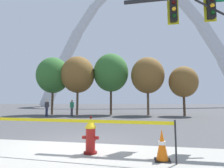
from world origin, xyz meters
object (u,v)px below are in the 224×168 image
object	(u,v)px
pedestrian_walking_left	(47,108)
traffic_signal_gantry	(220,31)
traffic_cone_by_hydrant	(162,145)
monument_arch	(136,46)
pedestrian_standing_center	(72,108)
fire_hydrant	(91,136)

from	to	relation	value
pedestrian_walking_left	traffic_signal_gantry	bearing A→B (deg)	-34.78
traffic_signal_gantry	traffic_cone_by_hydrant	bearing A→B (deg)	-133.26
monument_arch	pedestrian_walking_left	xyz separation A→B (m)	(-6.97, -35.92, -17.36)
pedestrian_walking_left	pedestrian_standing_center	xyz separation A→B (m)	(2.23, 0.73, 0.00)
fire_hydrant	pedestrian_standing_center	distance (m)	12.72
pedestrian_walking_left	traffic_cone_by_hydrant	bearing A→B (deg)	-49.06
monument_arch	pedestrian_standing_center	size ratio (longest dim) A/B	37.92
traffic_cone_by_hydrant	pedestrian_walking_left	distance (m)	14.58
fire_hydrant	traffic_cone_by_hydrant	distance (m)	1.86
pedestrian_standing_center	monument_arch	bearing A→B (deg)	82.33
pedestrian_standing_center	traffic_cone_by_hydrant	bearing A→B (deg)	-58.04
traffic_signal_gantry	monument_arch	world-z (taller)	monument_arch
monument_arch	pedestrian_walking_left	world-z (taller)	monument_arch
fire_hydrant	monument_arch	xyz separation A→B (m)	(-0.74, 46.66, 17.71)
fire_hydrant	pedestrian_standing_center	size ratio (longest dim) A/B	0.62
traffic_cone_by_hydrant	monument_arch	bearing A→B (deg)	93.15
fire_hydrant	traffic_signal_gantry	world-z (taller)	traffic_signal_gantry
traffic_cone_by_hydrant	pedestrian_walking_left	xyz separation A→B (m)	(-9.55, 11.01, 0.46)
traffic_cone_by_hydrant	monument_arch	world-z (taller)	monument_arch
pedestrian_walking_left	pedestrian_standing_center	distance (m)	2.34
pedestrian_walking_left	pedestrian_standing_center	world-z (taller)	same
traffic_signal_gantry	fire_hydrant	bearing A→B (deg)	-151.21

